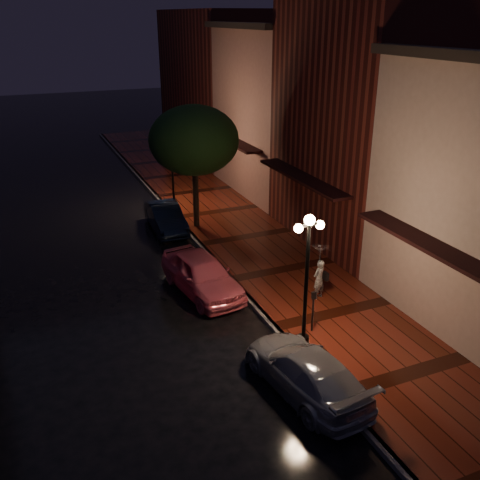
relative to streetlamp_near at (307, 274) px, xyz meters
name	(u,v)px	position (x,y,z in m)	size (l,w,h in m)	color
ground	(232,282)	(-0.35, 5.00, -2.60)	(120.00, 120.00, 0.00)	black
sidewalk	(283,271)	(1.90, 5.00, -2.53)	(4.50, 60.00, 0.15)	#46170C
curb	(232,281)	(-0.35, 5.00, -2.53)	(0.25, 60.00, 0.15)	#595451
storefront_mid	(364,119)	(6.65, 7.00, 2.90)	(5.00, 8.00, 11.00)	#511914
storefront_far	(279,114)	(6.65, 15.00, 1.90)	(5.00, 8.00, 9.00)	#8C5951
storefront_extra	(216,85)	(6.65, 25.00, 2.40)	(5.00, 12.00, 10.00)	#511914
streetlamp_near	(307,274)	(0.00, 0.00, 0.00)	(0.96, 0.36, 4.31)	black
streetlamp_far	(172,163)	(0.00, 14.00, 0.00)	(0.96, 0.36, 4.31)	black
street_tree	(194,142)	(0.26, 10.99, 1.64)	(4.16, 4.16, 5.80)	black
pink_car	(202,274)	(-1.67, 4.72, -1.85)	(1.76, 4.38, 1.49)	#F06374
navy_car	(166,217)	(-1.19, 11.40, -1.95)	(1.37, 3.92, 1.29)	black
silver_car	(306,371)	(-0.95, -1.81, -1.96)	(1.80, 4.44, 1.29)	#93939A
woman_with_umbrella	(320,263)	(1.96, 2.41, -1.07)	(0.87, 0.89, 2.09)	silver
parking_meter	(313,307)	(0.65, 0.58, -1.59)	(0.13, 0.10, 1.41)	black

